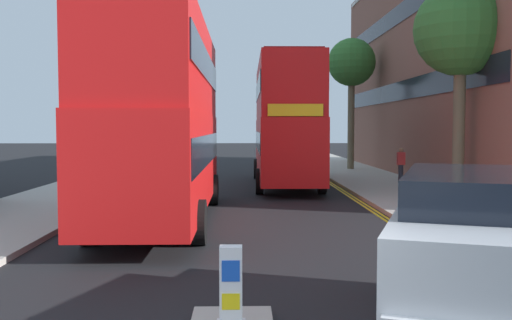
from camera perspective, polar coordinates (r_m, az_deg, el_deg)
name	(u,v)px	position (r m, az deg, el deg)	size (l,w,h in m)	color
sidewalk_right	(420,200)	(21.20, 16.15, -3.86)	(4.00, 80.00, 0.14)	#ADA89E
sidewalk_left	(55,201)	(21.29, -19.57, -3.89)	(4.00, 80.00, 0.14)	#ADA89E
kerb_line_outer	(374,210)	(18.74, 11.83, -4.94)	(0.10, 56.00, 0.01)	yellow
kerb_line_inner	(369,210)	(18.71, 11.36, -4.95)	(0.10, 56.00, 0.01)	yellow
keep_left_bollard	(231,294)	(7.22, -2.54, -13.34)	(0.36, 0.28, 1.11)	silver
double_decker_bus_away	(163,115)	(16.25, -9.32, 4.53)	(2.82, 10.82, 5.64)	red
double_decker_bus_oncoming	(285,119)	(25.82, 2.98, 4.11)	(2.86, 10.83, 5.64)	red
taxi_minivan	(478,260)	(7.48, 21.45, -9.32)	(3.40, 5.16, 2.12)	silver
pedestrian_far	(401,165)	(26.09, 14.39, -0.48)	(0.34, 0.22, 1.62)	#2D2D38
street_tree_near	(461,31)	(21.77, 19.94, 12.08)	(3.30, 3.30, 7.66)	#6B6047
street_tree_mid	(352,64)	(35.01, 9.61, 9.47)	(2.88, 2.88, 7.88)	#6B6047
townhouse_terrace_right	(495,63)	(32.90, 22.91, 8.95)	(10.08, 28.00, 12.09)	brown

